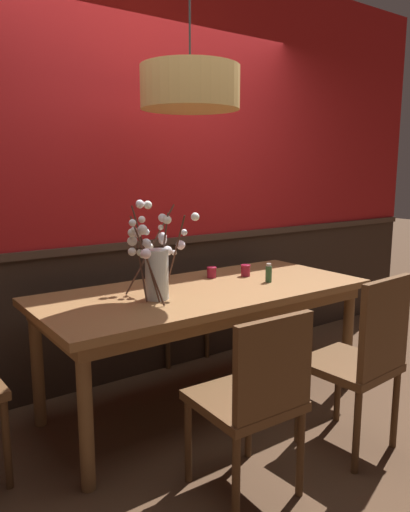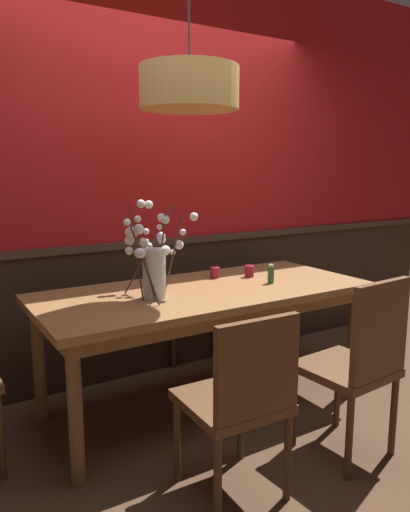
# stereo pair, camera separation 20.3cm
# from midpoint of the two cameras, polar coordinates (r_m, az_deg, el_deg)

# --- Properties ---
(ground_plane) EXTENTS (24.00, 24.00, 0.00)m
(ground_plane) POSITION_cam_midpoint_polar(r_m,az_deg,el_deg) (3.26, -1.86, -17.03)
(ground_plane) COLOR #4C3321
(back_wall) EXTENTS (5.89, 0.14, 2.98)m
(back_wall) POSITION_cam_midpoint_polar(r_m,az_deg,el_deg) (3.52, -8.57, 9.86)
(back_wall) COLOR #2D2119
(back_wall) RESTS_ON ground
(dining_table) EXTENTS (2.06, 0.91, 0.77)m
(dining_table) POSITION_cam_midpoint_polar(r_m,az_deg,el_deg) (3.01, -1.93, -5.34)
(dining_table) COLOR olive
(dining_table) RESTS_ON ground
(chair_near_side_left) EXTENTS (0.44, 0.45, 0.89)m
(chair_near_side_left) POSITION_cam_midpoint_polar(r_m,az_deg,el_deg) (2.24, 3.14, -16.02)
(chair_near_side_left) COLOR brown
(chair_near_side_left) RESTS_ON ground
(chair_near_side_right) EXTENTS (0.45, 0.45, 0.97)m
(chair_near_side_right) POSITION_cam_midpoint_polar(r_m,az_deg,el_deg) (2.67, 15.93, -11.25)
(chair_near_side_right) COLOR brown
(chair_near_side_right) RESTS_ON ground
(chair_far_side_right) EXTENTS (0.44, 0.39, 0.90)m
(chair_far_side_right) POSITION_cam_midpoint_polar(r_m,az_deg,el_deg) (3.91, -5.48, -4.38)
(chair_far_side_right) COLOR brown
(chair_far_side_right) RESTS_ON ground
(vase_with_blossoms) EXTENTS (0.51, 0.48, 0.54)m
(vase_with_blossoms) POSITION_cam_midpoint_polar(r_m,az_deg,el_deg) (2.75, -7.92, -0.87)
(vase_with_blossoms) COLOR silver
(vase_with_blossoms) RESTS_ON dining_table
(candle_holder_nearer_center) EXTENTS (0.07, 0.07, 0.07)m
(candle_holder_nearer_center) POSITION_cam_midpoint_polar(r_m,az_deg,el_deg) (3.28, -0.98, -1.92)
(candle_holder_nearer_center) COLOR maroon
(candle_holder_nearer_center) RESTS_ON dining_table
(candle_holder_nearer_edge) EXTENTS (0.07, 0.07, 0.08)m
(candle_holder_nearer_edge) POSITION_cam_midpoint_polar(r_m,az_deg,el_deg) (3.33, 3.06, -1.70)
(candle_holder_nearer_edge) COLOR maroon
(candle_holder_nearer_edge) RESTS_ON dining_table
(condiment_bottle) EXTENTS (0.04, 0.04, 0.12)m
(condiment_bottle) POSITION_cam_midpoint_polar(r_m,az_deg,el_deg) (3.16, 5.68, -2.05)
(condiment_bottle) COLOR #2D5633
(condiment_bottle) RESTS_ON dining_table
(pendant_lamp) EXTENTS (0.56, 0.56, 1.16)m
(pendant_lamp) POSITION_cam_midpoint_polar(r_m,az_deg,el_deg) (2.87, -3.90, 19.09)
(pendant_lamp) COLOR tan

